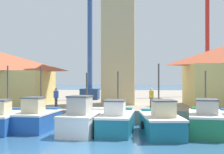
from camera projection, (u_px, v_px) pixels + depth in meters
The scene contains 14 objects.
ground_plane at pixel (87, 152), 14.42m from camera, with size 300.00×300.00×0.00m, color #2D567A.
quay_wharf at pixel (121, 99), 42.80m from camera, with size 120.00×40.00×1.02m, color gray.
fishing_boat_left_inner at pixel (4, 120), 20.00m from camera, with size 2.13×4.69×4.23m.
fishing_boat_mid_left at pixel (38, 118), 20.32m from camera, with size 2.29×4.26×4.17m.
fishing_boat_center at pixel (84, 120), 19.22m from camera, with size 2.63×4.86×3.75m.
fishing_boat_mid_right at pixel (117, 121), 19.50m from camera, with size 2.21×5.23×3.84m.
fishing_boat_right_inner at pixel (161, 122), 18.62m from camera, with size 2.59×5.44×4.31m.
fishing_boat_right_outer at pixel (206, 121), 18.89m from camera, with size 2.76×5.18×3.88m.
clock_tower at pixel (119, 14), 28.96m from camera, with size 3.48×3.48×17.40m.
warehouse_left at pixel (0, 78), 28.43m from camera, with size 9.09×6.56×4.78m.
port_crane_near at pixel (91, 38), 35.46m from camera, with size 3.09×9.75×19.22m.
port_crane_far at pixel (206, 43), 42.38m from camera, with size 5.82×8.56×19.91m.
dock_worker_near_tower at pixel (151, 98), 24.23m from camera, with size 0.34×0.22×1.62m.
dock_worker_along_quay at pixel (56, 98), 24.08m from camera, with size 0.34×0.22×1.62m.
Camera 1 is at (2.37, -14.29, 3.39)m, focal length 50.00 mm.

